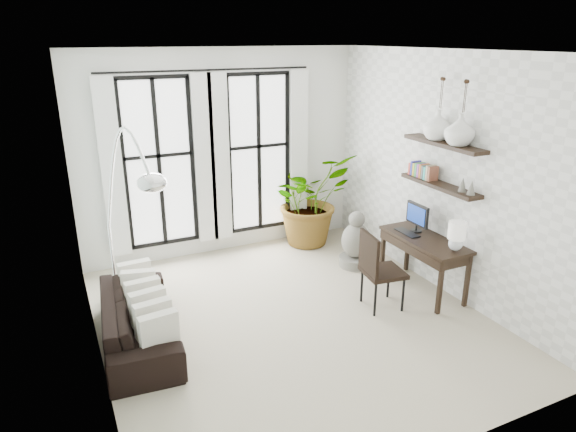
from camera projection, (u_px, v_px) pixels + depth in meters
floor at (292, 319)px, 6.43m from camera, size 5.00×5.00×0.00m
ceiling at (292, 51)px, 5.36m from camera, size 5.00×5.00×0.00m
wall_left at (84, 226)px, 4.99m from camera, size 0.00×5.00×5.00m
wall_right at (444, 175)px, 6.81m from camera, size 0.00×5.00×5.00m
wall_back at (222, 154)px, 8.03m from camera, size 4.50×0.00×4.50m
windows at (211, 159)px, 7.90m from camera, size 3.26×0.13×2.65m
wall_shelves at (439, 168)px, 6.67m from camera, size 0.25×1.30×0.60m
sofa at (139, 320)px, 5.86m from camera, size 0.94×2.02×0.57m
throw_pillows at (146, 301)px, 5.83m from camera, size 0.40×1.52×0.40m
plant at (309, 199)px, 8.56m from camera, size 1.63×1.49×1.55m
desk at (427, 243)px, 6.86m from camera, size 0.56×1.32×1.17m
desk_chair at (377, 266)px, 6.51m from camera, size 0.55×0.55×1.03m
arc_lamp at (125, 174)px, 5.87m from camera, size 0.74×1.41×2.41m
buddha at (356, 243)px, 7.79m from camera, size 0.49×0.49×0.88m
vase_a at (460, 130)px, 6.24m from camera, size 0.37×0.37×0.38m
vase_b at (438, 125)px, 6.58m from camera, size 0.37×0.37×0.38m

